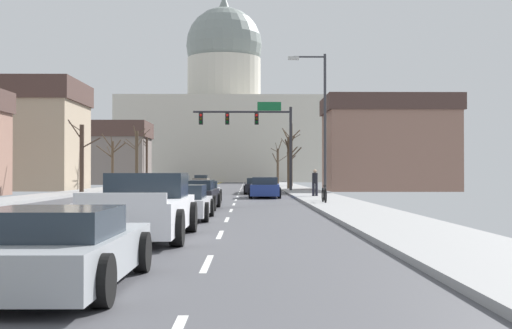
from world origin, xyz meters
name	(u,v)px	position (x,y,z in m)	size (l,w,h in m)	color
ground	(171,201)	(0.00, 0.00, 0.02)	(20.00, 180.00, 0.20)	#4B4B50
signal_gantry	(256,126)	(4.82, 16.39, 5.24)	(7.91, 0.41, 7.07)	#28282D
street_lamp_right	(320,114)	(7.95, -1.76, 4.62)	(1.99, 0.24, 7.60)	#333338
capitol_building	(224,121)	(0.00, 76.72, 10.47)	(33.83, 22.58, 32.47)	beige
sedan_near_00	(259,186)	(4.96, 12.36, 0.55)	(2.19, 4.43, 1.16)	black
sedan_near_01	(265,188)	(5.25, 4.87, 0.61)	(2.07, 4.66, 1.28)	navy
sedan_near_02	(202,192)	(1.74, -0.91, 0.54)	(2.22, 4.61, 1.13)	#9EA3A8
sedan_near_03	(195,195)	(1.94, -7.49, 0.60)	(2.04, 4.63, 1.25)	black
sedan_near_04	(182,203)	(1.99, -13.57, 0.55)	(2.00, 4.33, 1.17)	silver
pickup_truck_near_05	(144,209)	(1.69, -19.71, 0.71)	(2.30, 5.53, 1.57)	silver
sedan_near_06	(56,250)	(1.58, -26.48, 0.53)	(2.11, 4.39, 1.11)	#9EA3A8
sedan_oncoming_00	(179,183)	(-1.91, 22.33, 0.60)	(2.01, 4.43, 1.26)	silver
sedan_oncoming_01	(160,181)	(-5.35, 34.63, 0.62)	(2.13, 4.62, 1.31)	#1E7247
sedan_oncoming_02	(201,180)	(-1.64, 45.13, 0.58)	(2.03, 4.50, 1.23)	#6B6056
flank_building_00	(98,153)	(-15.42, 49.21, 4.11)	(13.43, 8.07, 8.09)	slate
flank_building_02	(13,135)	(-16.65, 22.34, 4.88)	(12.07, 9.27, 9.63)	tan
flank_building_03	(389,143)	(16.22, 19.95, 4.05)	(11.07, 7.17, 8.02)	#8C6656
bare_tree_00	(291,153)	(8.61, 31.01, 3.52)	(2.01, 1.58, 6.42)	#4C3D2D
bare_tree_01	(112,160)	(-8.32, 24.55, 2.66)	(2.62, 1.83, 5.00)	#4C3D2D
bare_tree_02	(289,160)	(7.81, 21.57, 2.64)	(1.64, 2.72, 5.22)	#4C3D2D
bare_tree_03	(82,156)	(-8.03, 12.39, 2.74)	(2.51, 1.38, 5.34)	#423328
bare_tree_04	(278,164)	(7.87, 45.36, 2.59)	(2.18, 2.02, 5.39)	#4C3D2D
bare_tree_05	(147,159)	(-8.60, 46.40, 3.22)	(1.30, 1.36, 6.75)	#423328
bare_tree_06	(289,164)	(8.67, 35.16, 2.52)	(1.12, 2.49, 4.93)	#423328
bare_tree_07	(137,156)	(-8.03, 35.81, 3.32)	(2.97, 1.71, 6.47)	#4C3D2D
pedestrian_00	(315,181)	(8.26, 4.00, 1.03)	(0.35, 0.34, 1.62)	black
bicycle_parked	(324,195)	(7.87, -4.13, 0.49)	(0.12, 1.77, 0.85)	black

